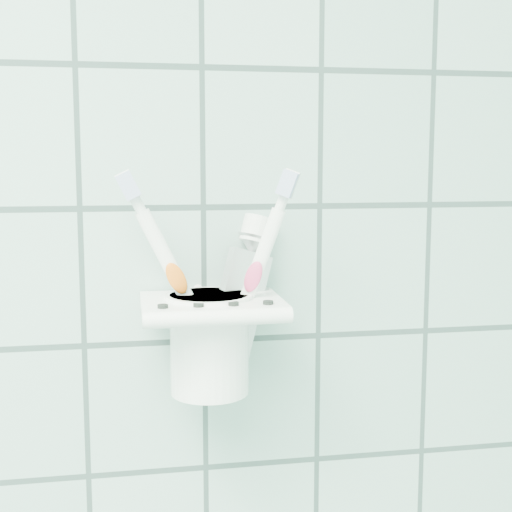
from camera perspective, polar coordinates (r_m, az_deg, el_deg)
The scene contains 6 objects.
holder_bracket at distance 0.62m, azimuth -3.58°, elevation -4.17°, with size 0.12×0.10×0.04m.
cup at distance 0.63m, azimuth -3.75°, elevation -6.65°, with size 0.08×0.08×0.09m.
toothbrush_pink at distance 0.62m, azimuth -2.18°, elevation -0.83°, with size 0.09×0.02×0.20m.
toothbrush_blue at distance 0.63m, azimuth -4.27°, elevation -0.65°, with size 0.02×0.08×0.20m.
toothbrush_orange at distance 0.62m, azimuth -3.23°, elevation -1.16°, with size 0.07×0.03×0.20m.
toothpaste_tube at distance 0.63m, azimuth -2.87°, elevation -2.23°, with size 0.07×0.04×0.16m.
Camera 1 is at (0.59, 0.55, 1.42)m, focal length 50.00 mm.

